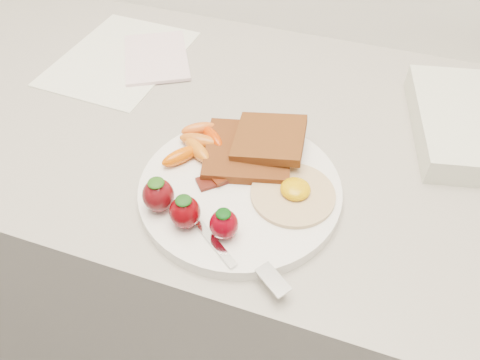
% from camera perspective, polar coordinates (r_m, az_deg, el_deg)
% --- Properties ---
extents(counter, '(2.00, 0.60, 0.90)m').
position_cam_1_polar(counter, '(1.08, 1.62, -12.03)').
color(counter, gray).
rests_on(counter, ground).
extents(plate, '(0.27, 0.27, 0.02)m').
position_cam_1_polar(plate, '(0.63, 0.00, -1.19)').
color(plate, white).
rests_on(plate, counter).
extents(toast_lower, '(0.14, 0.14, 0.01)m').
position_cam_1_polar(toast_lower, '(0.66, 0.97, 3.58)').
color(toast_lower, '#48280E').
rests_on(toast_lower, plate).
extents(toast_upper, '(0.11, 0.11, 0.02)m').
position_cam_1_polar(toast_upper, '(0.66, 3.62, 5.08)').
color(toast_upper, '#46260D').
rests_on(toast_upper, toast_lower).
extents(fried_egg, '(0.15, 0.15, 0.02)m').
position_cam_1_polar(fried_egg, '(0.61, 6.54, -1.55)').
color(fried_egg, beige).
rests_on(fried_egg, plate).
extents(bacon_strips, '(0.11, 0.10, 0.01)m').
position_cam_1_polar(bacon_strips, '(0.63, -0.16, 1.08)').
color(bacon_strips, '#370302').
rests_on(bacon_strips, plate).
extents(baby_carrots, '(0.08, 0.11, 0.02)m').
position_cam_1_polar(baby_carrots, '(0.67, -5.22, 4.48)').
color(baby_carrots, '#CB6318').
rests_on(baby_carrots, plate).
extents(strawberries, '(0.13, 0.05, 0.05)m').
position_cam_1_polar(strawberries, '(0.57, -6.82, -3.41)').
color(strawberries, '#56090E').
rests_on(strawberries, plate).
extents(fork, '(0.16, 0.09, 0.00)m').
position_cam_1_polar(fork, '(0.55, -0.36, -9.13)').
color(fork, silver).
rests_on(fork, plate).
extents(paper_sheet, '(0.21, 0.28, 0.00)m').
position_cam_1_polar(paper_sheet, '(0.92, -14.39, 14.25)').
color(paper_sheet, white).
rests_on(paper_sheet, counter).
extents(notepad, '(0.18, 0.20, 0.01)m').
position_cam_1_polar(notepad, '(0.90, -10.18, 14.54)').
color(notepad, silver).
rests_on(notepad, paper_sheet).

